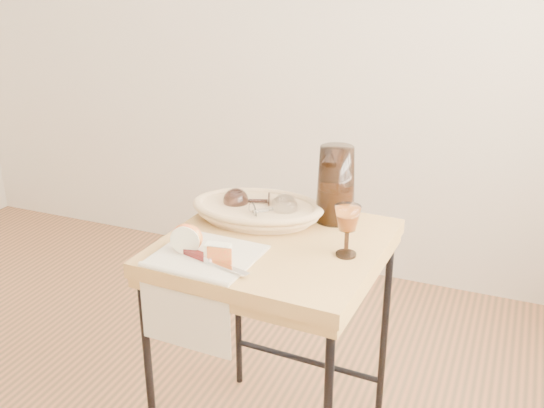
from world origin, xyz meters
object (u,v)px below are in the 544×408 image
at_px(pitcher, 336,184).
at_px(table_knife, 211,260).
at_px(side_table, 274,353).
at_px(wine_goblet, 347,231).
at_px(goblet_lying_a, 250,201).
at_px(goblet_lying_b, 271,209).
at_px(apple_half, 187,237).
at_px(tea_towel, 207,255).
at_px(bread_basket, 258,212).

xyz_separation_m(pitcher, table_knife, (-0.21, -0.42, -0.10)).
relative_size(side_table, wine_goblet, 5.26).
distance_m(goblet_lying_a, table_knife, 0.35).
xyz_separation_m(side_table, wine_goblet, (0.22, -0.02, 0.47)).
relative_size(goblet_lying_b, apple_half, 1.49).
bearing_deg(side_table, goblet_lying_b, 117.93).
height_order(goblet_lying_b, wine_goblet, wine_goblet).
distance_m(side_table, tea_towel, 0.45).
relative_size(tea_towel, table_knife, 1.19).
bearing_deg(side_table, pitcher, 60.53).
height_order(wine_goblet, apple_half, wine_goblet).
distance_m(side_table, goblet_lying_a, 0.48).
bearing_deg(pitcher, side_table, -127.43).
xyz_separation_m(bread_basket, wine_goblet, (0.33, -0.14, 0.05)).
height_order(bread_basket, goblet_lying_b, goblet_lying_b).
bearing_deg(tea_towel, apple_half, -176.85).
bearing_deg(goblet_lying_a, side_table, 115.71).
distance_m(side_table, goblet_lying_b, 0.46).
bearing_deg(goblet_lying_b, side_table, -106.91).
distance_m(pitcher, apple_half, 0.49).
distance_m(side_table, pitcher, 0.56).
bearing_deg(goblet_lying_a, wine_goblet, 136.77).
height_order(goblet_lying_b, table_knife, goblet_lying_b).
distance_m(side_table, apple_half, 0.51).
distance_m(apple_half, table_knife, 0.11).
bearing_deg(goblet_lying_b, goblet_lying_a, 111.53).
relative_size(goblet_lying_a, apple_half, 1.47).
bearing_deg(goblet_lying_b, wine_goblet, -67.83).
bearing_deg(bread_basket, apple_half, -114.01).
xyz_separation_m(pitcher, wine_goblet, (0.10, -0.23, -0.04)).
distance_m(bread_basket, apple_half, 0.30).
bearing_deg(goblet_lying_a, table_knife, 76.82).
xyz_separation_m(tea_towel, pitcher, (0.25, 0.38, 0.12)).
bearing_deg(pitcher, goblet_lying_a, -172.04).
distance_m(goblet_lying_a, apple_half, 0.31).
xyz_separation_m(goblet_lying_a, apple_half, (-0.05, -0.31, -0.01)).
relative_size(goblet_lying_a, goblet_lying_b, 0.98).
relative_size(bread_basket, apple_half, 4.11).
distance_m(side_table, bread_basket, 0.45).
distance_m(side_table, wine_goblet, 0.52).
distance_m(wine_goblet, apple_half, 0.44).
distance_m(tea_towel, table_knife, 0.06).
distance_m(tea_towel, bread_basket, 0.29).
bearing_deg(bread_basket, tea_towel, -102.73).
bearing_deg(pitcher, bread_basket, -166.14).
height_order(side_table, table_knife, table_knife).
bearing_deg(goblet_lying_b, tea_towel, -151.75).
xyz_separation_m(bread_basket, table_knife, (0.01, -0.33, -0.01)).
distance_m(bread_basket, goblet_lying_a, 0.04).
bearing_deg(apple_half, bread_basket, 61.65).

